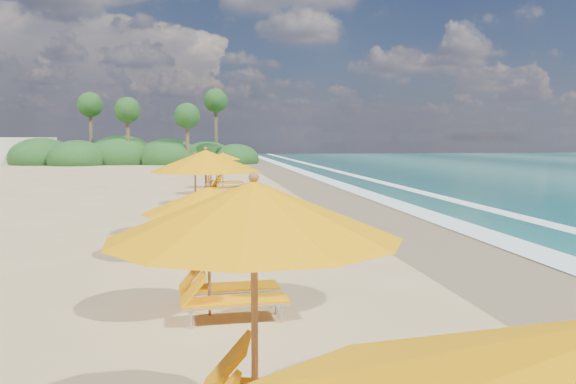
{
  "coord_description": "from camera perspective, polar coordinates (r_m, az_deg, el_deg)",
  "views": [
    {
      "loc": [
        -2.45,
        -16.56,
        2.79
      ],
      "look_at": [
        0.0,
        0.0,
        1.2
      ],
      "focal_mm": 35.81,
      "sensor_mm": 36.0,
      "label": 1
    }
  ],
  "objects": [
    {
      "name": "ground",
      "position": [
        16.97,
        -0.0,
        -4.04
      ],
      "size": [
        160.0,
        160.0,
        0.0
      ],
      "primitive_type": "plane",
      "color": "tan",
      "rests_on": "ground"
    },
    {
      "name": "wet_sand",
      "position": [
        17.99,
        12.73,
        -3.61
      ],
      "size": [
        4.0,
        160.0,
        0.01
      ],
      "primitive_type": "cube",
      "color": "#7A6648",
      "rests_on": "ground"
    },
    {
      "name": "station_6",
      "position": [
        24.19,
        -7.52,
        1.47
      ],
      "size": [
        2.59,
        2.53,
        2.04
      ],
      "rotation": [
        0.0,
        0.0,
        -0.32
      ],
      "color": "olive",
      "rests_on": "ground"
    },
    {
      "name": "treeline",
      "position": [
        62.55,
        -15.33,
        3.6
      ],
      "size": [
        25.8,
        8.8,
        9.74
      ],
      "color": "#163D14",
      "rests_on": "ground"
    },
    {
      "name": "station_7",
      "position": [
        28.45,
        -6.85,
        2.02
      ],
      "size": [
        2.68,
        2.68,
        1.99
      ],
      "rotation": [
        0.0,
        0.0,
        -0.53
      ],
      "color": "olive",
      "rests_on": "ground"
    },
    {
      "name": "station_4",
      "position": [
        16.46,
        -8.55,
        0.3
      ],
      "size": [
        2.92,
        2.81,
        2.39
      ],
      "rotation": [
        0.0,
        0.0,
        -0.23
      ],
      "color": "olive",
      "rests_on": "ground"
    },
    {
      "name": "beach_building",
      "position": [
        67.47,
        -25.33,
        3.73
      ],
      "size": [
        7.0,
        5.0,
        2.8
      ],
      "primitive_type": "cube",
      "color": "beige",
      "rests_on": "ground"
    },
    {
      "name": "station_2",
      "position": [
        9.08,
        -6.84,
        -4.88
      ],
      "size": [
        2.33,
        2.17,
        2.1
      ],
      "rotation": [
        0.0,
        0.0,
        0.06
      ],
      "color": "olive",
      "rests_on": "ground"
    },
    {
      "name": "station_8",
      "position": [
        31.99,
        -6.21,
        2.43
      ],
      "size": [
        2.3,
        2.16,
        2.02
      ],
      "rotation": [
        0.0,
        0.0,
        0.09
      ],
      "color": "olive",
      "rests_on": "ground"
    },
    {
      "name": "surf_foam",
      "position": [
        19.12,
        20.31,
        -3.22
      ],
      "size": [
        4.0,
        160.0,
        0.01
      ],
      "color": "white",
      "rests_on": "ground"
    },
    {
      "name": "station_3",
      "position": [
        13.38,
        -7.35,
        -0.37
      ],
      "size": [
        3.39,
        3.36,
        2.59
      ],
      "rotation": [
        0.0,
        0.0,
        0.42
      ],
      "color": "olive",
      "rests_on": "ground"
    },
    {
      "name": "station_1",
      "position": [
        4.9,
        -1.05,
        -10.99
      ],
      "size": [
        2.99,
        2.85,
        2.51
      ],
      "rotation": [
        0.0,
        0.0,
        -0.17
      ],
      "color": "olive",
      "rests_on": "ground"
    },
    {
      "name": "station_5",
      "position": [
        20.09,
        -7.26,
        0.75
      ],
      "size": [
        2.79,
        2.79,
        2.08
      ],
      "rotation": [
        0.0,
        0.0,
        0.51
      ],
      "color": "olive",
      "rests_on": "ground"
    }
  ]
}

